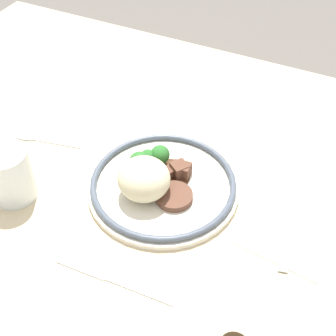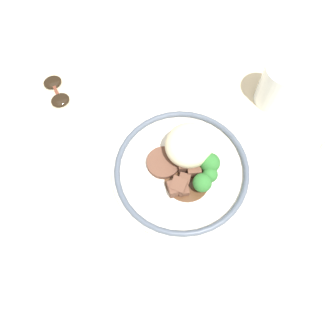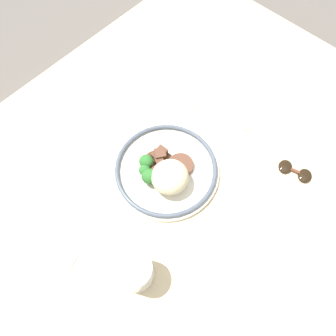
{
  "view_description": "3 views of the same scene",
  "coord_description": "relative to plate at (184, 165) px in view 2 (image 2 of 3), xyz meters",
  "views": [
    {
      "loc": [
        -0.3,
        0.49,
        0.7
      ],
      "look_at": [
        -0.02,
        -0.08,
        0.07
      ],
      "focal_mm": 50.0,
      "sensor_mm": 36.0,
      "label": 1
    },
    {
      "loc": [
        -0.11,
        -0.29,
        0.67
      ],
      "look_at": [
        -0.06,
        -0.04,
        0.07
      ],
      "focal_mm": 35.0,
      "sensor_mm": 36.0,
      "label": 2
    },
    {
      "loc": [
        0.24,
        0.21,
        0.85
      ],
      "look_at": [
        -0.02,
        -0.04,
        0.08
      ],
      "focal_mm": 35.0,
      "sensor_mm": 36.0,
      "label": 3
    }
  ],
  "objects": [
    {
      "name": "ground_plane",
      "position": [
        0.02,
        0.04,
        -0.06
      ],
      "size": [
        8.0,
        8.0,
        0.0
      ],
      "primitive_type": "plane",
      "color": "#5B5651"
    },
    {
      "name": "dining_table",
      "position": [
        0.02,
        0.04,
        -0.04
      ],
      "size": [
        1.48,
        1.15,
        0.04
      ],
      "color": "beige",
      "rests_on": "ground"
    },
    {
      "name": "napkin",
      "position": [
        -0.25,
        -0.0,
        -0.02
      ],
      "size": [
        0.17,
        0.15,
        0.0
      ],
      "color": "white",
      "rests_on": "dining_table"
    },
    {
      "name": "plate",
      "position": [
        0.0,
        0.0,
        0.0
      ],
      "size": [
        0.29,
        0.29,
        0.09
      ],
      "color": "silver",
      "rests_on": "dining_table"
    },
    {
      "name": "juice_glass",
      "position": [
        0.24,
        0.13,
        0.02
      ],
      "size": [
        0.08,
        0.08,
        0.1
      ],
      "color": "#F4AD19",
      "rests_on": "dining_table"
    },
    {
      "name": "fork",
      "position": [
        -0.25,
        0.01,
        -0.02
      ],
      "size": [
        0.05,
        0.18,
        0.0
      ],
      "rotation": [
        0.0,
        0.0,
        1.8
      ],
      "color": "silver",
      "rests_on": "napkin"
    },
    {
      "name": "knife",
      "position": [
        -0.02,
        0.21,
        -0.02
      ],
      "size": [
        0.21,
        0.02,
        0.0
      ],
      "rotation": [
        0.0,
        0.0,
        0.04
      ],
      "color": "silver",
      "rests_on": "dining_table"
    },
    {
      "name": "spoon",
      "position": [
        0.31,
        -0.02,
        -0.02
      ],
      "size": [
        0.15,
        0.04,
        0.01
      ],
      "rotation": [
        0.0,
        0.0,
        0.2
      ],
      "color": "silver",
      "rests_on": "dining_table"
    },
    {
      "name": "sunglasses",
      "position": [
        -0.24,
        0.25,
        -0.02
      ],
      "size": [
        0.06,
        0.1,
        0.01
      ],
      "rotation": [
        0.0,
        0.0,
        0.24
      ],
      "color": "black",
      "rests_on": "dining_table"
    }
  ]
}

